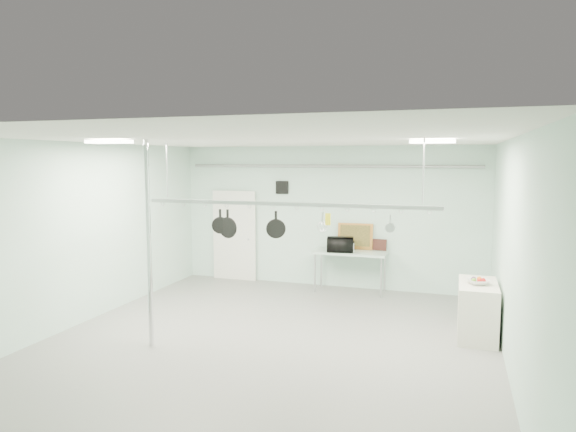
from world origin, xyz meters
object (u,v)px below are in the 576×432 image
(chrome_pole, at_px, (149,244))
(coffee_canister, at_px, (351,247))
(prep_table, at_px, (350,254))
(pot_rack, at_px, (285,202))
(fruit_bowl, at_px, (478,282))
(side_cabinet, at_px, (477,310))
(skillet_right, at_px, (276,224))
(skillet_left, at_px, (220,221))
(microwave, at_px, (340,245))
(skillet_mid, at_px, (228,224))

(chrome_pole, bearing_deg, coffee_canister, 61.05)
(prep_table, xyz_separation_m, pot_rack, (-0.40, -3.30, 1.40))
(chrome_pole, xyz_separation_m, fruit_bowl, (4.84, 1.91, -0.66))
(prep_table, relative_size, side_cabinet, 1.33)
(coffee_canister, height_order, skillet_right, skillet_right)
(pot_rack, distance_m, coffee_canister, 3.54)
(fruit_bowl, bearing_deg, chrome_pole, -158.44)
(chrome_pole, xyz_separation_m, skillet_left, (0.78, 0.90, 0.29))
(fruit_bowl, xyz_separation_m, skillet_left, (-4.06, -1.01, 0.95))
(fruit_bowl, bearing_deg, microwave, 141.59)
(coffee_canister, height_order, skillet_left, skillet_left)
(skillet_mid, height_order, skillet_right, same)
(microwave, relative_size, coffee_canister, 3.05)
(side_cabinet, height_order, fruit_bowl, fruit_bowl)
(prep_table, xyz_separation_m, fruit_bowl, (2.54, -2.29, 0.11))
(coffee_canister, relative_size, skillet_right, 0.45)
(skillet_right, bearing_deg, pot_rack, -19.15)
(side_cabinet, distance_m, fruit_bowl, 0.50)
(prep_table, xyz_separation_m, microwave, (-0.20, -0.12, 0.23))
(fruit_bowl, height_order, skillet_mid, skillet_mid)
(skillet_right, bearing_deg, side_cabinet, 0.40)
(prep_table, bearing_deg, skillet_mid, -112.81)
(fruit_bowl, bearing_deg, skillet_left, -166.02)
(chrome_pole, distance_m, prep_table, 4.85)
(skillet_mid, bearing_deg, side_cabinet, 25.10)
(microwave, bearing_deg, coffee_canister, -163.17)
(coffee_canister, distance_m, skillet_left, 3.74)
(chrome_pole, bearing_deg, skillet_left, 49.17)
(side_cabinet, relative_size, fruit_bowl, 3.50)
(prep_table, distance_m, skillet_left, 3.79)
(chrome_pole, bearing_deg, skillet_mid, 44.61)
(microwave, height_order, skillet_right, skillet_right)
(fruit_bowl, relative_size, skillet_right, 0.82)
(side_cabinet, distance_m, microwave, 3.50)
(fruit_bowl, xyz_separation_m, skillet_right, (-3.08, -1.01, 0.93))
(side_cabinet, bearing_deg, skillet_right, -160.46)
(prep_table, height_order, coffee_canister, coffee_canister)
(skillet_left, bearing_deg, microwave, 48.25)
(coffee_canister, bearing_deg, side_cabinet, -40.87)
(microwave, distance_m, skillet_right, 3.30)
(microwave, bearing_deg, pot_rack, 75.23)
(prep_table, bearing_deg, skillet_right, -99.44)
(side_cabinet, bearing_deg, skillet_mid, -164.39)
(skillet_mid, bearing_deg, fruit_bowl, 23.93)
(side_cabinet, bearing_deg, chrome_pole, -157.59)
(prep_table, xyz_separation_m, skillet_right, (-0.55, -3.30, 1.04))
(chrome_pole, distance_m, fruit_bowl, 5.24)
(microwave, relative_size, skillet_left, 1.48)
(pot_rack, distance_m, skillet_right, 0.38)
(side_cabinet, distance_m, skillet_left, 4.46)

